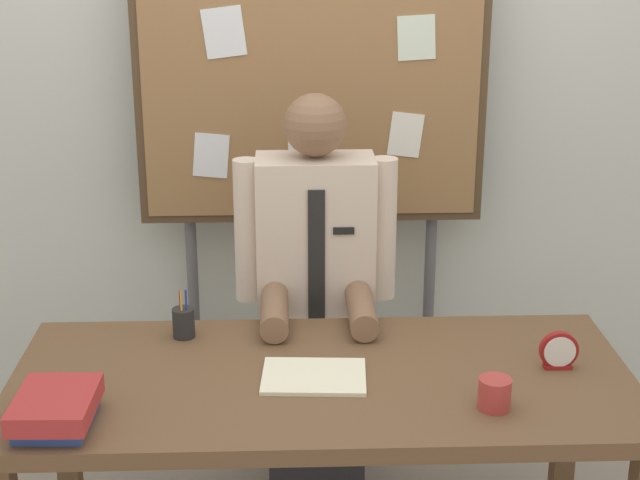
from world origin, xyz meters
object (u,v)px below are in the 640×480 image
desk (322,401)px  bulletin_board (311,94)px  open_notebook (314,376)px  book_stack (56,409)px  person (316,314)px  coffee_mug (495,394)px  pen_holder (184,322)px  desk_clock (559,352)px

desk → bulletin_board: size_ratio=0.94×
open_notebook → book_stack: bearing=-160.5°
person → bulletin_board: bulletin_board is taller
bulletin_board → coffee_mug: (0.45, -1.25, -0.59)m
bulletin_board → coffee_mug: 1.45m
pen_holder → bulletin_board: bearing=60.8°
open_notebook → pen_holder: bearing=143.2°
open_notebook → pen_holder: size_ratio=1.86×
book_stack → pen_holder: 0.61m
desk → bulletin_board: 1.26m
bulletin_board → desk_clock: 1.36m
desk → desk_clock: size_ratio=15.77×
coffee_mug → desk_clock: bearing=44.3°
book_stack → bulletin_board: bearing=61.6°
desk_clock → pen_holder: pen_holder is taller
bulletin_board → pen_holder: bearing=-119.2°
coffee_mug → pen_holder: pen_holder is taller
coffee_mug → pen_holder: 1.01m
open_notebook → desk_clock: 0.72m
desk_clock → book_stack: bearing=-168.7°
open_notebook → coffee_mug: 0.52m
bulletin_board → desk: bearing=-90.0°
desk → coffee_mug: 0.52m
person → open_notebook: person is taller
person → coffee_mug: size_ratio=16.29×
coffee_mug → pen_holder: (-0.88, 0.49, 0.01)m
bulletin_board → book_stack: bearing=-118.4°
open_notebook → desk: bearing=38.6°
book_stack → coffee_mug: (1.16, 0.05, -0.00)m
desk → bulletin_board: bulletin_board is taller
person → desk_clock: size_ratio=12.77×
desk → coffee_mug: coffee_mug is taller
desk → open_notebook: open_notebook is taller
book_stack → person: bearing=50.8°
person → bulletin_board: size_ratio=0.76×
desk → desk_clock: 0.71m
person → book_stack: bearing=-129.2°
desk_clock → coffee_mug: size_ratio=1.28×
bulletin_board → pen_holder: 1.05m
pen_holder → person: bearing=37.2°
bulletin_board → book_stack: bulletin_board is taller
bulletin_board → desk_clock: bearing=-55.8°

